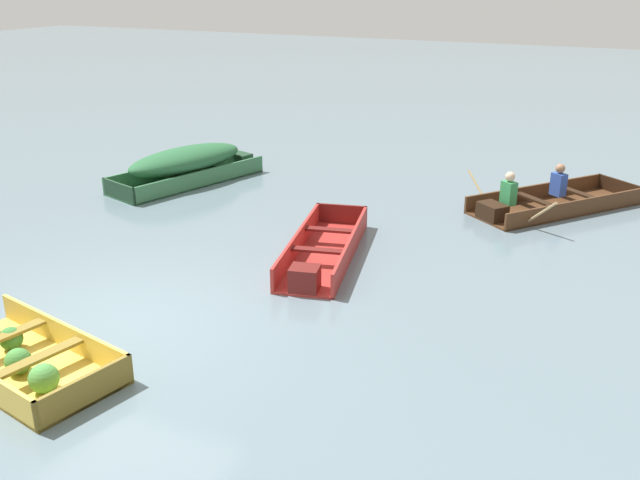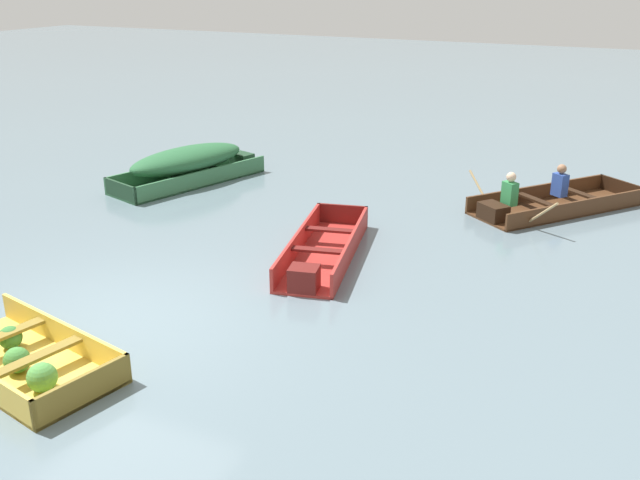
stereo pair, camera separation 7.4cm
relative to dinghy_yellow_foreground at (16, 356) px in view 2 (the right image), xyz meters
The scene contains 5 objects.
ground_plane 1.39m from the dinghy_yellow_foreground, 78.82° to the left, with size 80.00×80.00×0.00m, color slate.
dinghy_yellow_foreground is the anchor object (origin of this frame).
skiff_red_near_moored 4.91m from the dinghy_yellow_foreground, 68.29° to the left, with size 1.65×3.29×0.39m.
skiff_green_mid_moored 7.83m from the dinghy_yellow_foreground, 110.70° to the left, with size 2.07×3.67×0.79m.
rowboat_dark_varnish_with_crew 9.93m from the dinghy_yellow_foreground, 61.85° to the left, with size 3.29×3.57×0.90m.
Camera 2 is at (6.19, -6.39, 4.41)m, focal length 40.00 mm.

